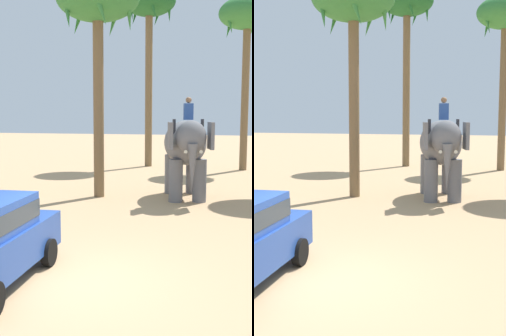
# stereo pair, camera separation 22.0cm
# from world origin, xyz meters

# --- Properties ---
(ground_plane) EXTENTS (120.00, 120.00, 0.00)m
(ground_plane) POSITION_xyz_m (0.00, 0.00, 0.00)
(ground_plane) COLOR tan
(elephant_with_mahout) EXTENTS (2.33, 4.01, 3.88)m
(elephant_with_mahout) POSITION_xyz_m (1.29, 9.25, 1.99)
(elephant_with_mahout) COLOR slate
(elephant_with_mahout) RESTS_ON ground
(palm_tree_near_hut) EXTENTS (3.20, 3.20, 9.76)m
(palm_tree_near_hut) POSITION_xyz_m (3.66, 18.83, 8.49)
(palm_tree_near_hut) COLOR brown
(palm_tree_near_hut) RESTS_ON ground
(palm_tree_left_of_road) EXTENTS (3.20, 3.20, 8.54)m
(palm_tree_left_of_road) POSITION_xyz_m (-2.07, 8.86, 7.38)
(palm_tree_left_of_road) COLOR brown
(palm_tree_left_of_road) RESTS_ON ground
(palm_tree_far_back) EXTENTS (3.20, 3.20, 10.86)m
(palm_tree_far_back) POSITION_xyz_m (-2.04, 19.44, 9.49)
(palm_tree_far_back) COLOR brown
(palm_tree_far_back) RESTS_ON ground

